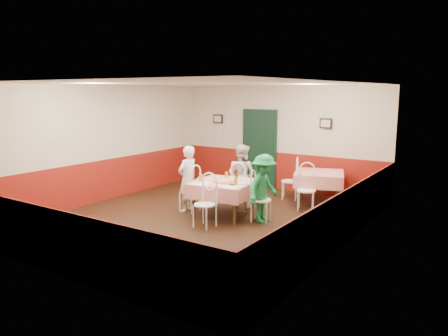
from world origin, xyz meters
The scene contains 39 objects.
floor centered at (0.00, 0.00, 0.00)m, with size 7.00×7.00×0.00m, color black.
ceiling centered at (0.00, 0.00, 2.80)m, with size 7.00×7.00×0.00m, color white.
back_wall centered at (0.00, 3.50, 1.40)m, with size 6.00×0.10×2.80m, color beige.
front_wall centered at (0.00, -3.50, 1.40)m, with size 6.00×0.10×2.80m, color beige.
left_wall centered at (-3.00, 0.00, 1.40)m, with size 0.10×7.00×2.80m, color beige.
right_wall centered at (3.00, 0.00, 1.40)m, with size 0.10×7.00×2.80m, color beige.
wainscot_back centered at (0.00, 3.48, 0.50)m, with size 6.00×0.03×1.00m, color maroon.
wainscot_front centered at (0.00, -3.48, 0.50)m, with size 6.00×0.03×1.00m, color maroon.
wainscot_left centered at (-2.98, 0.00, 0.50)m, with size 0.03×7.00×1.00m, color maroon.
wainscot_right centered at (2.98, 0.00, 0.50)m, with size 0.03×7.00×1.00m, color maroon.
door centered at (-0.60, 3.45, 1.05)m, with size 0.96×0.06×2.10m, color black.
picture_left centered at (-2.00, 3.45, 1.85)m, with size 0.32×0.03×0.26m, color black.
picture_right centered at (1.30, 3.45, 1.85)m, with size 0.32×0.03×0.26m, color black.
thermostat centered at (-1.90, 3.45, 1.50)m, with size 0.10×0.03×0.10m, color white.
main_table centered at (0.24, 0.41, 0.38)m, with size 1.22×1.22×0.77m, color red.
second_table centered at (1.51, 2.57, 0.38)m, with size 1.12×1.12×0.77m, color red.
chair_left centered at (-0.60, 0.30, 0.45)m, with size 0.42×0.42×0.90m, color white, non-canonical shape.
chair_right centered at (1.08, 0.51, 0.45)m, with size 0.42×0.42×0.90m, color white, non-canonical shape.
chair_far centered at (0.14, 1.25, 0.45)m, with size 0.42×0.42×0.90m, color white, non-canonical shape.
chair_near centered at (0.35, -0.44, 0.45)m, with size 0.42×0.42×0.90m, color white, non-canonical shape.
chair_second_a centered at (0.76, 2.57, 0.45)m, with size 0.42×0.42×0.90m, color white, non-canonical shape.
chair_second_b centered at (1.51, 1.82, 0.45)m, with size 0.42×0.42×0.90m, color white, non-canonical shape.
pizza centered at (0.26, 0.36, 0.77)m, with size 0.43×0.43×0.03m, color #B74723.
plate_left centered at (-0.19, 0.36, 0.77)m, with size 0.25×0.25×0.01m, color white.
plate_right centered at (0.67, 0.45, 0.77)m, with size 0.25×0.25×0.01m, color white.
plate_far centered at (0.19, 0.83, 0.77)m, with size 0.25×0.25×0.01m, color white.
glass_a centered at (-0.15, 0.11, 0.84)m, with size 0.08×0.08×0.15m, color #BF7219.
glass_b centered at (0.62, 0.26, 0.84)m, with size 0.08×0.08×0.15m, color #BF7219.
glass_c centered at (0.05, 0.79, 0.82)m, with size 0.07×0.07×0.13m, color #BF7219.
beer_bottle centered at (0.28, 0.83, 0.87)m, with size 0.06×0.06×0.23m, color #381C0A.
shaker_a centered at (-0.14, -0.08, 0.81)m, with size 0.04×0.04×0.09m, color silver.
shaker_b centered at (-0.03, -0.10, 0.81)m, with size 0.04×0.04×0.09m, color silver.
shaker_c centered at (-0.17, -0.02, 0.81)m, with size 0.04×0.04×0.09m, color #B23319.
menu_left centered at (-0.06, -0.02, 0.76)m, with size 0.30×0.40×0.00m, color white.
menu_right centered at (0.66, 0.06, 0.76)m, with size 0.30×0.40×0.00m, color white.
wallet centered at (0.59, 0.17, 0.77)m, with size 0.11×0.09×0.02m, color black.
diner_left centered at (-0.65, 0.30, 0.73)m, with size 0.54×0.35×1.47m, color gray.
diner_far centered at (0.13, 1.30, 0.73)m, with size 0.71×0.55×1.46m, color gray.
diner_right centered at (1.13, 0.52, 0.70)m, with size 0.90×0.52×1.40m, color gray.
Camera 1 is at (5.27, -7.15, 2.65)m, focal length 35.00 mm.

